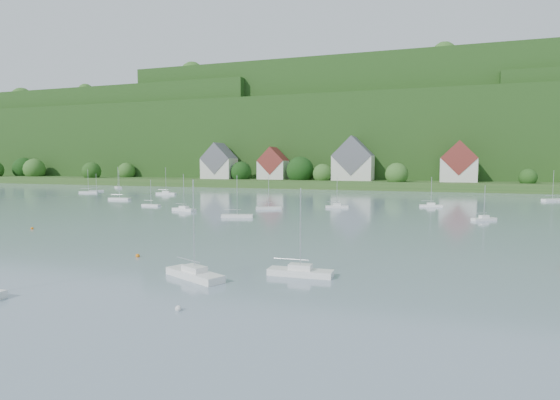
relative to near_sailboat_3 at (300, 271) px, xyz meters
name	(u,v)px	position (x,y,z in m)	size (l,w,h in m)	color
far_shore_strip	(346,182)	(-25.44, 159.00, 1.06)	(600.00, 60.00, 3.00)	#2B531F
forested_ridge	(369,140)	(-25.05, 227.57, 22.45)	(620.00, 181.22, 69.89)	#153A12
village_building_0	(219,164)	(-80.44, 146.00, 9.07)	(14.00, 10.40, 16.00)	silver
village_building_1	(273,166)	(-55.44, 148.00, 8.31)	(12.00, 9.36, 14.00)	silver
village_building_2	(353,162)	(-20.44, 147.00, 9.83)	(16.00, 11.44, 18.00)	silver
village_building_3	(458,165)	(19.56, 145.00, 8.99)	(13.00, 10.40, 15.50)	silver
near_sailboat_3	(300,271)	(0.00, 0.00, 0.00)	(6.10, 1.89, 8.16)	white
near_sailboat_4	(195,273)	(-8.81, -4.00, 0.02)	(6.79, 4.56, 8.96)	white
mooring_buoy_1	(201,276)	(-8.72, -2.88, -0.44)	(0.38, 0.38, 0.38)	silver
mooring_buoy_2	(138,257)	(-19.44, 2.25, -0.44)	(0.47, 0.47, 0.47)	orange
mooring_buoy_3	(32,229)	(-47.98, 14.66, -0.44)	(0.44, 0.44, 0.44)	orange
mooring_buoy_4	(178,310)	(-5.42, -12.35, -0.44)	(0.48, 0.48, 0.48)	silver
far_sailboat_cluster	(337,201)	(-12.49, 76.40, -0.07)	(195.56, 78.78, 8.71)	white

